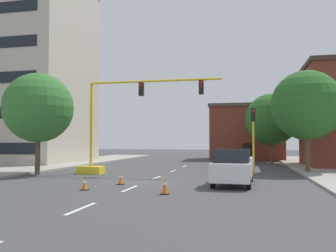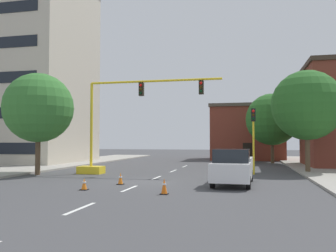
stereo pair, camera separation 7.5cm
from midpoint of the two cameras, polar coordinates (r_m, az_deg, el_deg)
The scene contains 18 objects.
ground_plane at distance 21.47m, azimuth -3.44°, elevation -8.88°, with size 160.00×160.00×0.00m, color #424244.
sidewalk_left at distance 34.05m, azimuth -20.47°, elevation -6.21°, with size 6.00×56.00×0.14m, color #9E998E.
lane_stripe_seg_1 at distance 13.58m, azimuth -13.61°, elevation -12.60°, with size 0.16×2.40×0.01m, color silver.
lane_stripe_seg_2 at distance 18.62m, azimuth -6.02°, elevation -9.85°, with size 0.16×2.40×0.01m, color silver.
lane_stripe_seg_3 at distance 23.87m, azimuth -1.78°, elevation -8.22°, with size 0.16×2.40×0.01m, color silver.
lane_stripe_seg_4 at distance 29.21m, azimuth 0.91°, elevation -7.15°, with size 0.16×2.40×0.01m, color silver.
lane_stripe_seg_5 at distance 34.60m, azimuth 2.76°, elevation -6.41°, with size 0.16×2.40×0.01m, color silver.
building_tall_left at distance 44.81m, azimuth -22.15°, elevation 8.10°, with size 14.42×12.31×20.89m.
building_brick_center at distance 48.42m, azimuth 12.53°, elevation -1.00°, with size 9.38×8.25×7.09m.
traffic_signal_gantry at distance 26.77m, azimuth -9.20°, elevation -2.56°, with size 10.61×1.20×6.83m.
traffic_light_pole_right at distance 26.88m, azimuth 13.49°, elevation 0.02°, with size 0.32×0.47×4.80m.
tree_right_mid at distance 29.09m, azimuth 21.26°, elevation 3.08°, with size 5.29×5.29×7.78m.
tree_right_far at distance 40.76m, azimuth 16.25°, elevation 1.02°, with size 5.66×5.66×7.62m.
tree_left_near at distance 27.50m, azimuth -19.81°, elevation 2.72°, with size 4.99×4.99×7.31m.
pickup_truck_white at distance 20.40m, azimuth 10.39°, elevation -6.44°, with size 2.22×5.48×1.99m.
traffic_cone_roadside_a at distance 16.52m, azimuth -0.48°, elevation -9.57°, with size 0.36×0.36×0.74m.
traffic_cone_roadside_b at distance 20.35m, azimuth -7.45°, elevation -8.32°, with size 0.36×0.36×0.65m.
traffic_cone_roadside_c at distance 18.43m, azimuth -13.05°, elevation -8.99°, with size 0.36×0.36×0.59m.
Camera 2 is at (5.90, -20.50, 2.43)m, focal length 38.37 mm.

